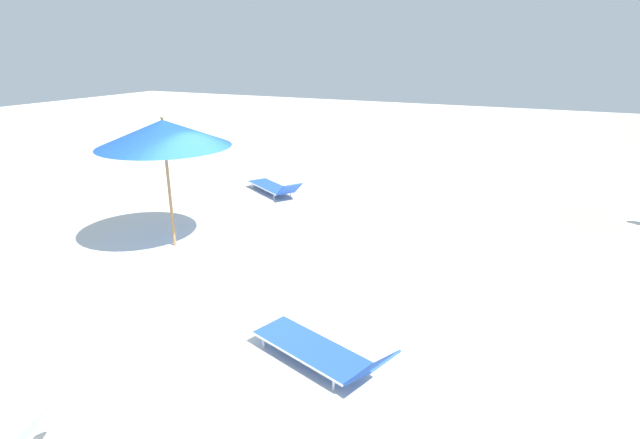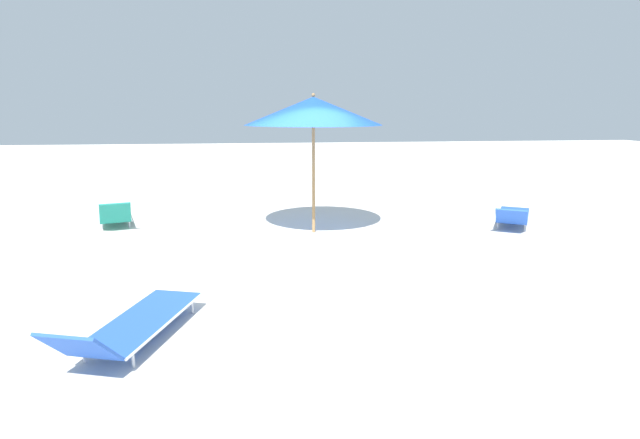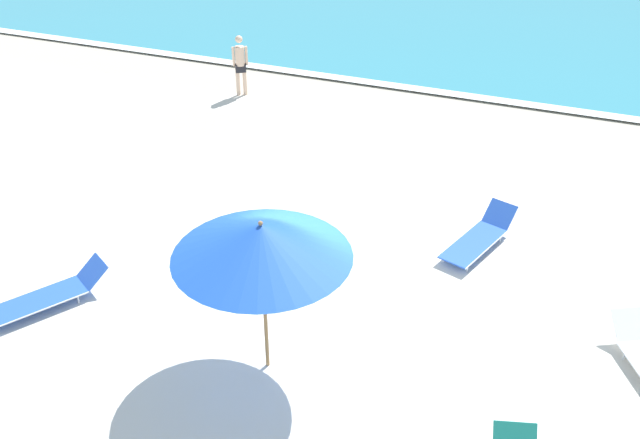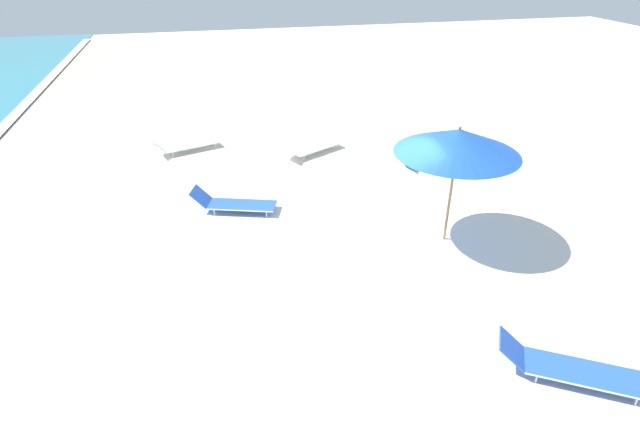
{
  "view_description": "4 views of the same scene",
  "coord_description": "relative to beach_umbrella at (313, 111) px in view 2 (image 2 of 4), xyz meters",
  "views": [
    {
      "loc": [
        6.92,
        5.14,
        3.97
      ],
      "look_at": [
        -0.65,
        1.55,
        1.06
      ],
      "focal_mm": 28.0,
      "sensor_mm": 36.0,
      "label": 1
    },
    {
      "loc": [
        0.61,
        7.78,
        2.37
      ],
      "look_at": [
        -0.37,
        0.63,
        0.79
      ],
      "focal_mm": 28.0,
      "sensor_mm": 36.0,
      "label": 2
    },
    {
      "loc": [
        3.27,
        -9.29,
        7.93
      ],
      "look_at": [
        -0.86,
        1.17,
        0.94
      ],
      "focal_mm": 40.0,
      "sensor_mm": 36.0,
      "label": 3
    },
    {
      "loc": [
        -9.39,
        3.18,
        6.05
      ],
      "look_at": [
        -0.21,
        1.04,
        0.67
      ],
      "focal_mm": 28.0,
      "sensor_mm": 36.0,
      "label": 4
    }
  ],
  "objects": [
    {
      "name": "ground_plane",
      "position": [
        0.58,
        1.81,
        -2.44
      ],
      "size": [
        60.0,
        60.0,
        0.16
      ],
      "color": "silver"
    },
    {
      "name": "beach_umbrella",
      "position": [
        0.0,
        0.0,
        0.0
      ],
      "size": [
        2.62,
        2.62,
        2.69
      ],
      "color": "#9E7547",
      "rests_on": "ground_plane"
    },
    {
      "name": "sun_lounger_beside_umbrella",
      "position": [
        -4.25,
        -0.07,
        -2.15
      ],
      "size": [
        1.66,
        2.2,
        0.53
      ],
      "rotation": [
        0.0,
        0.0,
        -0.55
      ],
      "color": "blue",
      "rests_on": "ground_plane"
    },
    {
      "name": "sun_lounger_near_water_left",
      "position": [
        2.46,
        4.59,
        -2.14
      ],
      "size": [
        1.22,
        2.17,
        0.57
      ],
      "rotation": [
        0.0,
        0.0,
        -0.32
      ],
      "color": "blue",
      "rests_on": "ground_plane"
    },
    {
      "name": "sun_lounger_near_water_right",
      "position": [
        4.11,
        -1.3,
        -2.14
      ],
      "size": [
        1.17,
        2.19,
        0.62
      ],
      "rotation": [
        0.0,
        0.0,
        0.28
      ],
      "color": "#1E8475",
      "rests_on": "ground_plane"
    }
  ]
}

